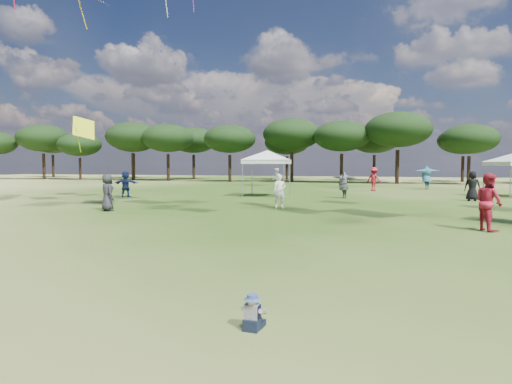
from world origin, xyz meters
TOP-DOWN VIEW (x-y plane):
  - tree_line at (2.39, 47.41)m, footprint 108.78×17.63m
  - tent_left at (-5.46, 22.91)m, footprint 5.51×5.51m
  - toddler at (-0.14, 1.59)m, footprint 0.31×0.34m
  - festival_crowd at (1.82, 24.14)m, footprint 30.39×24.37m

SIDE VIEW (x-z plane):
  - toddler at x=-0.14m, z-range -0.02..0.43m
  - festival_crowd at x=1.82m, z-range -0.10..1.83m
  - tent_left at x=-5.46m, z-range 1.18..4.40m
  - tree_line at x=2.39m, z-range 1.54..9.31m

